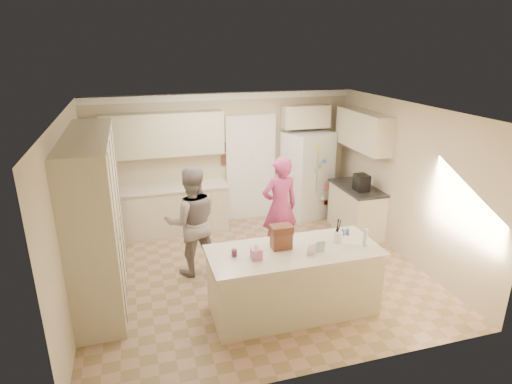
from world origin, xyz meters
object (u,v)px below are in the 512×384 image
object	(u,v)px
utensil_crock	(338,237)
dollhouse_body	(281,240)
coffee_maker	(362,183)
island_base	(293,282)
tissue_box	(256,254)
refrigerator	(307,175)
teen_boy	(192,222)
teen_girl	(280,207)

from	to	relation	value
utensil_crock	dollhouse_body	world-z (taller)	dollhouse_body
coffee_maker	island_base	distance (m)	2.87
tissue_box	dollhouse_body	world-z (taller)	dollhouse_body
refrigerator	tissue_box	xyz separation A→B (m)	(-2.05, -3.22, 0.10)
utensil_crock	coffee_maker	bearing A→B (deg)	52.88
refrigerator	teen_boy	xyz separation A→B (m)	(-2.64, -1.70, -0.02)
coffee_maker	tissue_box	bearing A→B (deg)	-142.43
utensil_crock	tissue_box	distance (m)	1.21
tissue_box	dollhouse_body	xyz separation A→B (m)	(0.40, 0.20, 0.04)
coffee_maker	dollhouse_body	xyz separation A→B (m)	(-2.20, -1.80, -0.03)
coffee_maker	teen_girl	distance (m)	1.72
refrigerator	coffee_maker	distance (m)	1.35
coffee_maker	teen_boy	size ratio (longest dim) A/B	0.17
refrigerator	teen_girl	size ratio (longest dim) A/B	1.03
refrigerator	island_base	world-z (taller)	refrigerator
teen_girl	coffee_maker	bearing A→B (deg)	-174.89
refrigerator	dollhouse_body	size ratio (longest dim) A/B	6.92
refrigerator	teen_girl	world-z (taller)	refrigerator
utensil_crock	dollhouse_body	distance (m)	0.80
coffee_maker	teen_girl	size ratio (longest dim) A/B	0.17
island_base	coffee_maker	bearing A→B (deg)	42.83
teen_girl	dollhouse_body	bearing A→B (deg)	66.86
tissue_box	refrigerator	bearing A→B (deg)	57.60
coffee_maker	island_base	size ratio (longest dim) A/B	0.14
dollhouse_body	teen_boy	world-z (taller)	teen_boy
dollhouse_body	teen_boy	xyz separation A→B (m)	(-0.99, 1.32, -0.16)
refrigerator	utensil_crock	xyz separation A→B (m)	(-0.85, -3.07, 0.10)
refrigerator	island_base	bearing A→B (deg)	-134.46
refrigerator	teen_girl	xyz separation A→B (m)	(-1.13, -1.51, -0.02)
utensil_crock	teen_boy	world-z (taller)	teen_boy
island_base	tissue_box	distance (m)	0.79
dollhouse_body	tissue_box	bearing A→B (deg)	-153.43
utensil_crock	tissue_box	world-z (taller)	utensil_crock
refrigerator	teen_girl	bearing A→B (deg)	-145.75
island_base	dollhouse_body	xyz separation A→B (m)	(-0.15, 0.10, 0.60)
refrigerator	utensil_crock	bearing A→B (deg)	-124.26
coffee_maker	refrigerator	bearing A→B (deg)	114.31
dollhouse_body	teen_girl	distance (m)	1.61
coffee_maker	island_base	bearing A→B (deg)	-137.17
teen_boy	teen_girl	world-z (taller)	teen_boy
refrigerator	tissue_box	bearing A→B (deg)	-141.27
tissue_box	teen_boy	world-z (taller)	teen_boy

